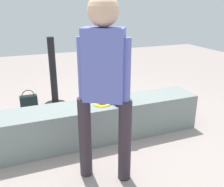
% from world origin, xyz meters
% --- Properties ---
extents(ground_plane, '(12.00, 12.00, 0.00)m').
position_xyz_m(ground_plane, '(0.00, 0.00, 0.00)').
color(ground_plane, gray).
extents(concrete_ledge, '(2.65, 0.46, 0.48)m').
position_xyz_m(concrete_ledge, '(0.00, 0.00, 0.24)').
color(concrete_ledge, gray).
rests_on(concrete_ledge, ground_plane).
extents(child_seated, '(0.28, 0.33, 0.48)m').
position_xyz_m(child_seated, '(0.26, 0.00, 0.69)').
color(child_seated, navy).
rests_on(child_seated, concrete_ledge).
extents(adult_standing, '(0.46, 0.36, 1.72)m').
position_xyz_m(adult_standing, '(-0.19, -0.74, 1.04)').
color(adult_standing, '#342932').
rests_on(adult_standing, ground_plane).
extents(cake_plate, '(0.22, 0.22, 0.07)m').
position_xyz_m(cake_plate, '(0.03, -0.03, 0.50)').
color(cake_plate, yellow).
rests_on(cake_plate, concrete_ledge).
extents(gift_bag, '(0.23, 0.10, 0.29)m').
position_xyz_m(gift_bag, '(0.91, 0.69, 0.13)').
color(gift_bag, '#4C99E0').
rests_on(gift_bag, ground_plane).
extents(railing_post, '(0.36, 0.36, 1.15)m').
position_xyz_m(railing_post, '(-0.34, 1.29, 0.43)').
color(railing_post, black).
rests_on(railing_post, ground_plane).
extents(water_bottle_near_gift, '(0.06, 0.06, 0.22)m').
position_xyz_m(water_bottle_near_gift, '(0.55, 1.18, 0.10)').
color(water_bottle_near_gift, silver).
rests_on(water_bottle_near_gift, ground_plane).
extents(water_bottle_far_side, '(0.07, 0.07, 0.23)m').
position_xyz_m(water_bottle_far_side, '(0.15, 0.48, 0.10)').
color(water_bottle_far_side, silver).
rests_on(water_bottle_far_side, ground_plane).
extents(party_cup_red, '(0.07, 0.07, 0.11)m').
position_xyz_m(party_cup_red, '(-0.01, 0.69, 0.06)').
color(party_cup_red, red).
rests_on(party_cup_red, ground_plane).
extents(cake_box_white, '(0.34, 0.30, 0.13)m').
position_xyz_m(cake_box_white, '(-0.87, 0.73, 0.07)').
color(cake_box_white, white).
rests_on(cake_box_white, ground_plane).
extents(handbag_black_leather, '(0.27, 0.11, 0.34)m').
position_xyz_m(handbag_black_leather, '(-0.76, 1.28, 0.13)').
color(handbag_black_leather, black).
rests_on(handbag_black_leather, ground_plane).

